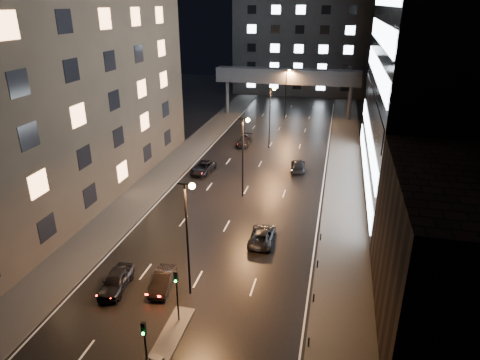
# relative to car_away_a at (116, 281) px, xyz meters

# --- Properties ---
(ground) EXTENTS (160.00, 160.00, 0.00)m
(ground) POSITION_rel_car_away_a_xyz_m (6.32, 32.84, -0.80)
(ground) COLOR black
(ground) RESTS_ON ground
(sidewalk_left) EXTENTS (5.00, 110.00, 0.15)m
(sidewalk_left) POSITION_rel_car_away_a_xyz_m (-6.18, 27.84, -0.72)
(sidewalk_left) COLOR #383533
(sidewalk_left) RESTS_ON ground
(sidewalk_right) EXTENTS (5.00, 110.00, 0.15)m
(sidewalk_right) POSITION_rel_car_away_a_xyz_m (18.82, 27.84, -0.72)
(sidewalk_right) COLOR #383533
(sidewalk_right) RESTS_ON ground
(building_left) EXTENTS (15.00, 48.00, 40.00)m
(building_left) POSITION_rel_car_away_a_xyz_m (-16.18, 16.84, 19.20)
(building_left) COLOR #2D2319
(building_left) RESTS_ON ground
(building_right_low) EXTENTS (10.00, 18.00, 12.00)m
(building_right_low) POSITION_rel_car_away_a_xyz_m (26.32, 1.84, 5.20)
(building_right_low) COLOR black
(building_right_low) RESTS_ON ground
(building_right_glass) EXTENTS (20.00, 36.00, 45.00)m
(building_right_glass) POSITION_rel_car_away_a_xyz_m (31.32, 28.84, 21.70)
(building_right_glass) COLOR black
(building_right_glass) RESTS_ON ground
(building_far) EXTENTS (34.00, 14.00, 25.00)m
(building_far) POSITION_rel_car_away_a_xyz_m (6.32, 90.84, 11.70)
(building_far) COLOR #333335
(building_far) RESTS_ON ground
(skybridge) EXTENTS (30.00, 3.00, 10.00)m
(skybridge) POSITION_rel_car_away_a_xyz_m (6.32, 62.84, 7.54)
(skybridge) COLOR #333335
(skybridge) RESTS_ON ground
(median_island) EXTENTS (1.60, 8.00, 0.15)m
(median_island) POSITION_rel_car_away_a_xyz_m (6.62, -5.16, -0.72)
(median_island) COLOR #383533
(median_island) RESTS_ON ground
(traffic_signal_near) EXTENTS (0.28, 0.34, 4.40)m
(traffic_signal_near) POSITION_rel_car_away_a_xyz_m (6.62, -2.67, 2.29)
(traffic_signal_near) COLOR black
(traffic_signal_near) RESTS_ON median_island
(traffic_signal_far) EXTENTS (0.28, 0.34, 4.40)m
(traffic_signal_far) POSITION_rel_car_away_a_xyz_m (6.62, -8.17, 2.29)
(traffic_signal_far) COLOR black
(traffic_signal_far) RESTS_ON median_island
(bollard_row) EXTENTS (0.12, 25.12, 0.90)m
(bollard_row) POSITION_rel_car_away_a_xyz_m (16.52, -0.66, -0.35)
(bollard_row) COLOR black
(bollard_row) RESTS_ON ground
(streetlight_near) EXTENTS (1.45, 0.50, 10.15)m
(streetlight_near) POSITION_rel_car_away_a_xyz_m (6.48, 0.84, 5.70)
(streetlight_near) COLOR black
(streetlight_near) RESTS_ON ground
(streetlight_mid_a) EXTENTS (1.45, 0.50, 10.15)m
(streetlight_mid_a) POSITION_rel_car_away_a_xyz_m (6.48, 20.84, 5.70)
(streetlight_mid_a) COLOR black
(streetlight_mid_a) RESTS_ON ground
(streetlight_mid_b) EXTENTS (1.45, 0.50, 10.15)m
(streetlight_mid_b) POSITION_rel_car_away_a_xyz_m (6.48, 40.84, 5.70)
(streetlight_mid_b) COLOR black
(streetlight_mid_b) RESTS_ON ground
(streetlight_far) EXTENTS (1.45, 0.50, 10.15)m
(streetlight_far) POSITION_rel_car_away_a_xyz_m (6.48, 60.84, 5.70)
(streetlight_far) COLOR black
(streetlight_far) RESTS_ON ground
(car_away_a) EXTENTS (2.38, 4.87, 1.60)m
(car_away_a) POSITION_rel_car_away_a_xyz_m (0.00, 0.00, 0.00)
(car_away_a) COLOR black
(car_away_a) RESTS_ON ground
(car_away_b) EXTENTS (2.07, 4.45, 1.41)m
(car_away_b) POSITION_rel_car_away_a_xyz_m (3.81, 1.06, -0.09)
(car_away_b) COLOR black
(car_away_b) RESTS_ON ground
(car_away_c) EXTENTS (2.88, 5.47, 1.47)m
(car_away_c) POSITION_rel_car_away_a_xyz_m (-1.07, 27.52, -0.07)
(car_away_c) COLOR black
(car_away_c) RESTS_ON ground
(car_away_d) EXTENTS (2.12, 5.17, 1.50)m
(car_away_d) POSITION_rel_car_away_a_xyz_m (1.96, 41.34, -0.05)
(car_away_d) COLOR black
(car_away_d) RESTS_ON ground
(car_toward_a) EXTENTS (2.56, 5.25, 1.44)m
(car_toward_a) POSITION_rel_car_away_a_xyz_m (10.70, 10.49, -0.08)
(car_toward_a) COLOR black
(car_toward_a) RESTS_ON ground
(car_toward_b) EXTENTS (2.48, 5.17, 1.45)m
(car_toward_b) POSITION_rel_car_away_a_xyz_m (12.12, 31.58, -0.07)
(car_toward_b) COLOR black
(car_toward_b) RESTS_ON ground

